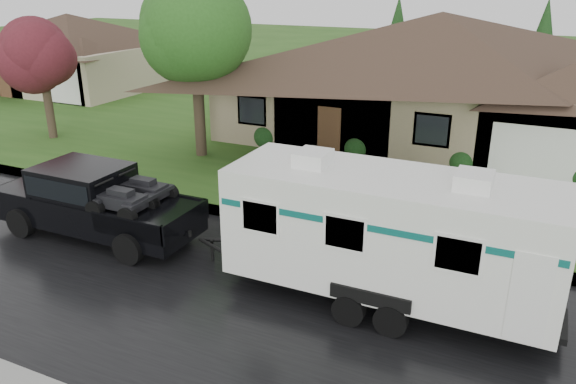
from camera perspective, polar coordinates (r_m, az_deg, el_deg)
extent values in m
plane|color=#2B541A|center=(15.52, -3.66, -6.62)|extent=(140.00, 140.00, 0.00)
cube|color=black|center=(14.03, -7.61, -10.01)|extent=(140.00, 8.00, 0.01)
cube|color=gray|center=(17.29, -0.11, -3.26)|extent=(140.00, 0.50, 0.15)
cube|color=#2B541A|center=(28.73, 10.80, 6.38)|extent=(140.00, 26.00, 0.15)
cube|color=gray|center=(27.01, 14.62, 8.57)|extent=(18.00, 10.00, 3.00)
pyramid|color=#3D2B21|center=(26.47, 15.47, 17.25)|extent=(19.44, 10.80, 2.60)
cube|color=gray|center=(23.72, 26.03, 5.03)|extent=(5.76, 4.00, 2.70)
cube|color=#BEAD8D|center=(40.49, -20.94, 11.75)|extent=(10.00, 8.00, 2.80)
pyramid|color=#3D2B21|center=(40.15, -21.60, 16.52)|extent=(10.80, 8.64, 2.00)
cube|color=#BEAD8D|center=(37.01, -19.77, 10.91)|extent=(3.20, 4.00, 2.52)
cylinder|color=#382B1E|center=(23.62, -8.96, 7.34)|extent=(0.45, 0.45, 3.07)
sphere|color=#316D23|center=(23.06, -9.45, 15.46)|extent=(4.23, 4.23, 4.23)
cylinder|color=#382B1E|center=(28.28, -23.04, 7.40)|extent=(0.38, 0.38, 2.31)
sphere|color=maroon|center=(27.86, -23.79, 12.44)|extent=(3.19, 3.19, 3.19)
sphere|color=#143814|center=(24.86, -2.21, 5.81)|extent=(1.00, 1.00, 1.00)
sphere|color=#143814|center=(23.31, 7.05, 4.62)|extent=(1.00, 1.00, 1.00)
sphere|color=#143814|center=(22.45, 17.28, 3.16)|extent=(1.00, 1.00, 1.00)
cube|color=black|center=(17.37, -18.83, -1.68)|extent=(6.29, 2.10, 0.90)
cube|color=black|center=(18.87, -24.05, 0.32)|extent=(1.68, 2.04, 0.37)
cube|color=black|center=(17.37, -20.15, 1.01)|extent=(2.51, 1.97, 0.94)
cube|color=black|center=(17.35, -20.17, 1.17)|extent=(2.30, 2.01, 0.58)
cube|color=black|center=(16.04, -13.71, -2.21)|extent=(2.30, 1.99, 0.06)
cylinder|color=black|center=(18.27, -25.44, -2.80)|extent=(0.88, 0.34, 0.88)
cylinder|color=black|center=(19.51, -20.95, -0.65)|extent=(0.88, 0.34, 0.88)
cylinder|color=black|center=(15.58, -15.85, -5.53)|extent=(0.88, 0.34, 0.88)
cylinder|color=black|center=(17.01, -11.43, -2.79)|extent=(0.88, 0.34, 0.88)
cube|color=white|center=(12.86, 10.25, -3.85)|extent=(7.33, 2.51, 2.57)
cube|color=black|center=(13.53, 9.85, -9.39)|extent=(7.75, 1.26, 0.15)
cube|color=#0C5852|center=(12.64, 10.41, -1.53)|extent=(7.19, 2.53, 0.15)
cube|color=white|center=(12.88, 2.56, 3.45)|extent=(0.73, 0.84, 0.34)
cube|color=white|center=(12.06, 18.38, 1.11)|extent=(0.73, 0.84, 0.34)
cylinder|color=black|center=(12.65, 6.18, -11.81)|extent=(0.73, 0.25, 0.73)
cylinder|color=black|center=(14.70, 9.38, -6.96)|extent=(0.73, 0.25, 0.73)
cylinder|color=black|center=(12.44, 10.39, -12.69)|extent=(0.73, 0.25, 0.73)
cylinder|color=black|center=(14.52, 12.98, -7.61)|extent=(0.73, 0.25, 0.73)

